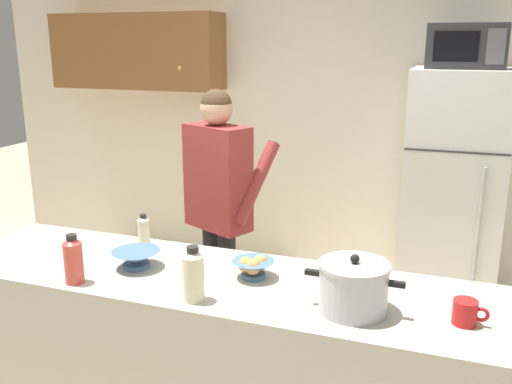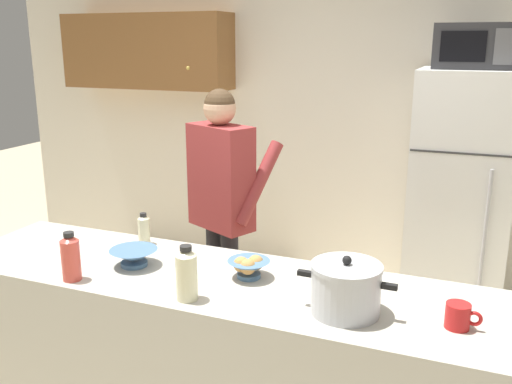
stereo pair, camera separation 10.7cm
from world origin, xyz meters
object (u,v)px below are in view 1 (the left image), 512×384
at_px(microwave, 466,46).
at_px(bottle_near_edge, 144,230).
at_px(bottle_mid_counter, 73,259).
at_px(bread_bowl, 253,267).
at_px(person_near_pot, 219,191).
at_px(refrigerator, 452,199).
at_px(empty_bowl, 136,258).
at_px(cooking_pot, 353,287).
at_px(bottle_far_corner, 193,274).
at_px(coffee_mug, 466,312).

height_order(microwave, bottle_near_edge, microwave).
xyz_separation_m(microwave, bottle_mid_counter, (-1.51, -2.09, -0.87)).
bearing_deg(bread_bowl, person_near_pot, 121.59).
relative_size(bread_bowl, bottle_near_edge, 1.14).
relative_size(refrigerator, empty_bowl, 7.87).
distance_m(bread_bowl, empty_bowl, 0.55).
xyz_separation_m(bread_bowl, bottle_near_edge, (-0.66, 0.19, 0.03)).
bearing_deg(microwave, bottle_near_edge, -132.76).
distance_m(person_near_pot, bottle_mid_counter, 1.21).
xyz_separation_m(refrigerator, empty_bowl, (-1.35, -1.87, 0.09)).
height_order(empty_bowl, bottle_near_edge, bottle_near_edge).
height_order(refrigerator, cooking_pot, refrigerator).
xyz_separation_m(bread_bowl, empty_bowl, (-0.55, -0.07, -0.01)).
height_order(refrigerator, bottle_far_corner, refrigerator).
bearing_deg(bottle_mid_counter, bottle_near_edge, 84.74).
bearing_deg(bottle_mid_counter, bottle_far_corner, 1.96).
bearing_deg(person_near_pot, bottle_mid_counter, -97.54).
relative_size(cooking_pot, empty_bowl, 1.72).
bearing_deg(bottle_far_corner, bread_bowl, 62.64).
distance_m(bread_bowl, bottle_near_edge, 0.69).
height_order(coffee_mug, bottle_mid_counter, bottle_mid_counter).
relative_size(bread_bowl, bottle_far_corner, 0.82).
distance_m(microwave, bottle_far_corner, 2.44).
bearing_deg(bottle_near_edge, person_near_pot, 80.84).
xyz_separation_m(person_near_pot, coffee_mug, (1.43, -1.02, -0.07)).
relative_size(refrigerator, bottle_mid_counter, 8.00).
height_order(refrigerator, person_near_pot, refrigerator).
bearing_deg(coffee_mug, bottle_mid_counter, -173.54).
distance_m(bread_bowl, bottle_far_corner, 0.33).
bearing_deg(bottle_near_edge, bottle_far_corner, -43.16).
bearing_deg(bread_bowl, bottle_near_edge, 163.67).
xyz_separation_m(person_near_pot, cooking_pot, (1.02, -1.06, -0.02)).
relative_size(cooking_pot, bottle_far_corner, 1.67).
height_order(bread_bowl, bottle_far_corner, bottle_far_corner).
bearing_deg(empty_bowl, bread_bowl, 7.48).
xyz_separation_m(refrigerator, microwave, (0.00, -0.02, 1.02)).
distance_m(coffee_mug, bread_bowl, 0.89).
distance_m(cooking_pot, empty_bowl, 1.02).
height_order(person_near_pot, bottle_mid_counter, person_near_pot).
xyz_separation_m(refrigerator, bottle_far_corner, (-0.95, -2.09, 0.15)).
relative_size(person_near_pot, bread_bowl, 8.75).
distance_m(coffee_mug, bottle_near_edge, 1.58).
relative_size(empty_bowl, bottle_near_edge, 1.35).
bearing_deg(coffee_mug, bread_bowl, 171.78).
relative_size(microwave, person_near_pot, 0.29).
relative_size(person_near_pot, coffee_mug, 12.69).
height_order(refrigerator, bread_bowl, refrigerator).
bearing_deg(empty_bowl, bottle_near_edge, 113.42).
bearing_deg(coffee_mug, cooking_pot, -175.26).
distance_m(refrigerator, person_near_pot, 1.64).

